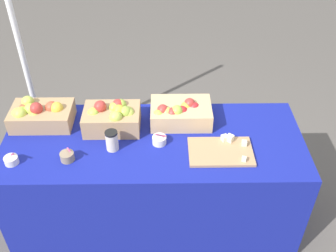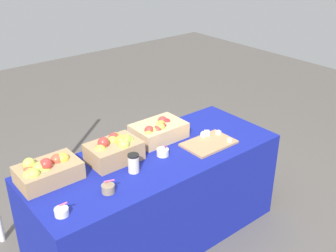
{
  "view_description": "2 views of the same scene",
  "coord_description": "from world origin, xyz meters",
  "px_view_note": "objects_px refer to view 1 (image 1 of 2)",
  "views": [
    {
      "loc": [
        0.07,
        -1.88,
        2.36
      ],
      "look_at": [
        0.09,
        -0.03,
        0.87
      ],
      "focal_mm": 42.07,
      "sensor_mm": 36.0,
      "label": 1
    },
    {
      "loc": [
        -1.53,
        -2.03,
        2.21
      ],
      "look_at": [
        0.08,
        -0.05,
        0.96
      ],
      "focal_mm": 43.52,
      "sensor_mm": 36.0,
      "label": 2
    }
  ],
  "objects_px": {
    "apple_crate_left": "(39,114)",
    "sample_bowl_near": "(159,140)",
    "cutting_board_front": "(222,151)",
    "sample_bowl_mid": "(11,160)",
    "sample_bowl_far": "(67,156)",
    "coffee_cup": "(112,141)",
    "tent_pole": "(21,50)",
    "apple_crate_middle": "(113,117)",
    "apple_crate_right": "(180,113)"
  },
  "relations": [
    {
      "from": "apple_crate_left",
      "to": "sample_bowl_near",
      "type": "bearing_deg",
      "value": -14.97
    },
    {
      "from": "cutting_board_front",
      "to": "sample_bowl_mid",
      "type": "distance_m",
      "value": 1.25
    },
    {
      "from": "sample_bowl_far",
      "to": "coffee_cup",
      "type": "distance_m",
      "value": 0.28
    },
    {
      "from": "apple_crate_left",
      "to": "sample_bowl_far",
      "type": "bearing_deg",
      "value": -55.64
    },
    {
      "from": "sample_bowl_near",
      "to": "sample_bowl_mid",
      "type": "bearing_deg",
      "value": -169.17
    },
    {
      "from": "tent_pole",
      "to": "coffee_cup",
      "type": "bearing_deg",
      "value": -47.88
    },
    {
      "from": "apple_crate_left",
      "to": "tent_pole",
      "type": "relative_size",
      "value": 0.2
    },
    {
      "from": "cutting_board_front",
      "to": "apple_crate_left",
      "type": "bearing_deg",
      "value": 165.66
    },
    {
      "from": "sample_bowl_mid",
      "to": "coffee_cup",
      "type": "height_order",
      "value": "coffee_cup"
    },
    {
      "from": "tent_pole",
      "to": "apple_crate_left",
      "type": "bearing_deg",
      "value": -67.27
    },
    {
      "from": "cutting_board_front",
      "to": "sample_bowl_mid",
      "type": "bearing_deg",
      "value": -176.39
    },
    {
      "from": "sample_bowl_mid",
      "to": "apple_crate_left",
      "type": "bearing_deg",
      "value": 77.59
    },
    {
      "from": "apple_crate_middle",
      "to": "apple_crate_left",
      "type": "bearing_deg",
      "value": 174.4
    },
    {
      "from": "apple_crate_right",
      "to": "sample_bowl_near",
      "type": "bearing_deg",
      "value": -121.38
    },
    {
      "from": "apple_crate_right",
      "to": "tent_pole",
      "type": "xyz_separation_m",
      "value": [
        -1.15,
        0.54,
        0.18
      ]
    },
    {
      "from": "apple_crate_left",
      "to": "apple_crate_middle",
      "type": "height_order",
      "value": "apple_crate_middle"
    },
    {
      "from": "apple_crate_middle",
      "to": "apple_crate_right",
      "type": "xyz_separation_m",
      "value": [
        0.43,
        0.06,
        -0.02
      ]
    },
    {
      "from": "apple_crate_left",
      "to": "apple_crate_middle",
      "type": "distance_m",
      "value": 0.49
    },
    {
      "from": "apple_crate_middle",
      "to": "cutting_board_front",
      "type": "bearing_deg",
      "value": -20.31
    },
    {
      "from": "sample_bowl_mid",
      "to": "cutting_board_front",
      "type": "bearing_deg",
      "value": 3.61
    },
    {
      "from": "cutting_board_front",
      "to": "coffee_cup",
      "type": "bearing_deg",
      "value": 176.58
    },
    {
      "from": "apple_crate_right",
      "to": "sample_bowl_mid",
      "type": "relative_size",
      "value": 4.2
    },
    {
      "from": "apple_crate_right",
      "to": "sample_bowl_far",
      "type": "relative_size",
      "value": 4.13
    },
    {
      "from": "sample_bowl_near",
      "to": "sample_bowl_mid",
      "type": "distance_m",
      "value": 0.88
    },
    {
      "from": "apple_crate_right",
      "to": "tent_pole",
      "type": "distance_m",
      "value": 1.28
    },
    {
      "from": "apple_crate_middle",
      "to": "coffee_cup",
      "type": "bearing_deg",
      "value": -87.38
    },
    {
      "from": "sample_bowl_near",
      "to": "coffee_cup",
      "type": "distance_m",
      "value": 0.29
    },
    {
      "from": "apple_crate_right",
      "to": "sample_bowl_mid",
      "type": "distance_m",
      "value": 1.07
    },
    {
      "from": "apple_crate_left",
      "to": "sample_bowl_far",
      "type": "distance_m",
      "value": 0.43
    },
    {
      "from": "apple_crate_right",
      "to": "coffee_cup",
      "type": "xyz_separation_m",
      "value": [
        -0.42,
        -0.27,
        -0.01
      ]
    },
    {
      "from": "sample_bowl_near",
      "to": "coffee_cup",
      "type": "relative_size",
      "value": 0.81
    },
    {
      "from": "coffee_cup",
      "to": "sample_bowl_near",
      "type": "bearing_deg",
      "value": 9.48
    },
    {
      "from": "coffee_cup",
      "to": "apple_crate_left",
      "type": "bearing_deg",
      "value": 152.68
    },
    {
      "from": "apple_crate_left",
      "to": "sample_bowl_near",
      "type": "height_order",
      "value": "apple_crate_left"
    },
    {
      "from": "apple_crate_middle",
      "to": "apple_crate_right",
      "type": "height_order",
      "value": "apple_crate_middle"
    },
    {
      "from": "sample_bowl_mid",
      "to": "apple_crate_right",
      "type": "bearing_deg",
      "value": 21.12
    },
    {
      "from": "apple_crate_middle",
      "to": "sample_bowl_far",
      "type": "xyz_separation_m",
      "value": [
        -0.25,
        -0.3,
        -0.06
      ]
    },
    {
      "from": "apple_crate_middle",
      "to": "cutting_board_front",
      "type": "height_order",
      "value": "apple_crate_middle"
    },
    {
      "from": "apple_crate_middle",
      "to": "sample_bowl_far",
      "type": "bearing_deg",
      "value": -129.21
    },
    {
      "from": "tent_pole",
      "to": "apple_crate_middle",
      "type": "bearing_deg",
      "value": -39.66
    },
    {
      "from": "apple_crate_left",
      "to": "cutting_board_front",
      "type": "relative_size",
      "value": 1.02
    },
    {
      "from": "sample_bowl_near",
      "to": "sample_bowl_mid",
      "type": "xyz_separation_m",
      "value": [
        -0.87,
        -0.17,
        -0.0
      ]
    },
    {
      "from": "apple_crate_right",
      "to": "tent_pole",
      "type": "height_order",
      "value": "tent_pole"
    },
    {
      "from": "tent_pole",
      "to": "sample_bowl_near",
      "type": "bearing_deg",
      "value": -36.75
    },
    {
      "from": "apple_crate_left",
      "to": "sample_bowl_far",
      "type": "height_order",
      "value": "apple_crate_left"
    },
    {
      "from": "cutting_board_front",
      "to": "sample_bowl_mid",
      "type": "relative_size",
      "value": 4.12
    },
    {
      "from": "sample_bowl_far",
      "to": "sample_bowl_near",
      "type": "bearing_deg",
      "value": 14.67
    },
    {
      "from": "cutting_board_front",
      "to": "sample_bowl_far",
      "type": "height_order",
      "value": "sample_bowl_far"
    },
    {
      "from": "apple_crate_middle",
      "to": "apple_crate_right",
      "type": "distance_m",
      "value": 0.43
    },
    {
      "from": "coffee_cup",
      "to": "cutting_board_front",
      "type": "bearing_deg",
      "value": -3.42
    }
  ]
}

